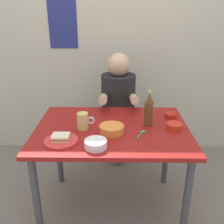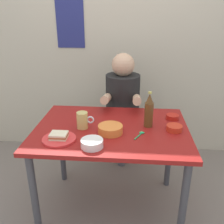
# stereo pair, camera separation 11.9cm
# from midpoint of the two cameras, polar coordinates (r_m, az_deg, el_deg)

# --- Properties ---
(ground_plane) EXTENTS (6.00, 6.00, 0.00)m
(ground_plane) POSITION_cam_midpoint_polar(r_m,az_deg,el_deg) (2.24, 1.51, -20.82)
(ground_plane) COLOR slate
(wall_back) EXTENTS (4.40, 0.09, 2.60)m
(wall_back) POSITION_cam_midpoint_polar(r_m,az_deg,el_deg) (2.69, 3.18, 17.44)
(wall_back) COLOR #BCB299
(wall_back) RESTS_ON ground
(dining_table) EXTENTS (1.10, 0.80, 0.74)m
(dining_table) POSITION_cam_midpoint_polar(r_m,az_deg,el_deg) (1.86, 1.71, -6.14)
(dining_table) COLOR maroon
(dining_table) RESTS_ON ground
(stool) EXTENTS (0.34, 0.34, 0.45)m
(stool) POSITION_cam_midpoint_polar(r_m,az_deg,el_deg) (2.55, 3.61, -5.29)
(stool) COLOR #4C4C51
(stool) RESTS_ON ground
(person_seated) EXTENTS (0.33, 0.56, 0.72)m
(person_seated) POSITION_cam_midpoint_polar(r_m,az_deg,el_deg) (2.37, 3.85, 3.51)
(person_seated) COLOR black
(person_seated) RESTS_ON stool
(plate_orange) EXTENTS (0.22, 0.22, 0.01)m
(plate_orange) POSITION_cam_midpoint_polar(r_m,az_deg,el_deg) (1.67, -9.94, -6.09)
(plate_orange) COLOR red
(plate_orange) RESTS_ON dining_table
(sandwich) EXTENTS (0.11, 0.09, 0.04)m
(sandwich) POSITION_cam_midpoint_polar(r_m,az_deg,el_deg) (1.66, -10.00, -5.33)
(sandwich) COLOR beige
(sandwich) RESTS_ON plate_orange
(beer_mug) EXTENTS (0.13, 0.08, 0.12)m
(beer_mug) POSITION_cam_midpoint_polar(r_m,az_deg,el_deg) (1.79, -4.80, -1.91)
(beer_mug) COLOR #D1BC66
(beer_mug) RESTS_ON dining_table
(beer_bottle) EXTENTS (0.06, 0.06, 0.26)m
(beer_bottle) POSITION_cam_midpoint_polar(r_m,az_deg,el_deg) (1.81, 10.26, 0.18)
(beer_bottle) COLOR #593819
(beer_bottle) RESTS_ON dining_table
(sambal_bowl_red) EXTENTS (0.10, 0.10, 0.03)m
(sambal_bowl_red) POSITION_cam_midpoint_polar(r_m,az_deg,el_deg) (2.01, 15.24, -1.05)
(sambal_bowl_red) COLOR #B21E14
(sambal_bowl_red) RESTS_ON dining_table
(soup_bowl_orange) EXTENTS (0.17, 0.17, 0.05)m
(soup_bowl_orange) POSITION_cam_midpoint_polar(r_m,az_deg,el_deg) (1.72, 1.48, -3.86)
(soup_bowl_orange) COLOR orange
(soup_bowl_orange) RESTS_ON dining_table
(rice_bowl_white) EXTENTS (0.14, 0.14, 0.05)m
(rice_bowl_white) POSITION_cam_midpoint_polar(r_m,az_deg,el_deg) (1.56, -2.38, -7.09)
(rice_bowl_white) COLOR silver
(rice_bowl_white) RESTS_ON dining_table
(sauce_bowl_chili) EXTENTS (0.11, 0.11, 0.04)m
(sauce_bowl_chili) POSITION_cam_midpoint_polar(r_m,az_deg,el_deg) (1.83, 15.81, -3.49)
(sauce_bowl_chili) COLOR red
(sauce_bowl_chili) RESTS_ON dining_table
(spoon) EXTENTS (0.07, 0.11, 0.01)m
(spoon) POSITION_cam_midpoint_polar(r_m,az_deg,el_deg) (1.73, 8.46, -4.99)
(spoon) COLOR #26A559
(spoon) RESTS_ON dining_table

